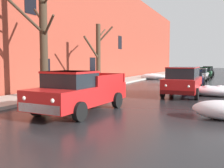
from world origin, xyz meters
The scene contains 16 objects.
left_sidewalk_slab centered at (-5.95, 18.00, 0.08)m, with size 2.97×80.00×0.15m, color #A8A399.
brick_townhouse_facade centered at (-7.93, 18.00, 5.71)m, with size 0.63×80.00×11.42m.
snow_bank_near_corner_left centered at (-3.85, 15.36, 0.35)m, with size 1.92×0.96×0.75m.
snow_bank_along_left_kerb centered at (4.40, 9.33, 0.35)m, with size 2.24×1.19×0.71m.
snow_bank_mid_block_left centered at (-4.30, 30.69, 0.27)m, with size 2.01×1.40×0.69m.
snow_bank_near_corner_right centered at (3.81, 16.00, 0.32)m, with size 3.12×1.36×0.68m.
snow_bank_along_right_kerb centered at (-3.72, 29.46, 0.35)m, with size 3.10×1.04×0.71m.
snow_bank_far_right_pile centered at (4.05, 15.98, 0.30)m, with size 2.97×1.07×0.70m.
bare_tree_second_along_sidewalk centered at (-4.69, 10.25, 3.86)m, with size 2.96×3.28×7.21m.
bare_tree_mid_block centered at (-4.68, 16.74, 2.69)m, with size 1.41×3.46×5.06m.
pickup_truck_red_approaching_near_lane centered at (-1.18, 8.28, 0.88)m, with size 2.41×5.17×1.76m.
suv_red_parked_kerbside_close centered at (2.04, 15.25, 0.99)m, with size 2.10×4.35×1.82m.
sedan_darkblue_parked_kerbside_mid centered at (1.85, 22.18, 0.75)m, with size 2.16×4.50×1.42m.
sedan_silver_parked_far_down_block centered at (1.70, 29.48, 0.75)m, with size 1.93×4.37×1.42m.
sedan_green_queued_behind_truck centered at (1.88, 35.45, 0.75)m, with size 1.96×4.23×1.42m.
sedan_black_at_far_intersection centered at (1.76, 43.16, 0.75)m, with size 1.97×4.40×1.42m.
Camera 1 is at (4.44, -0.68, 2.11)m, focal length 40.14 mm.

